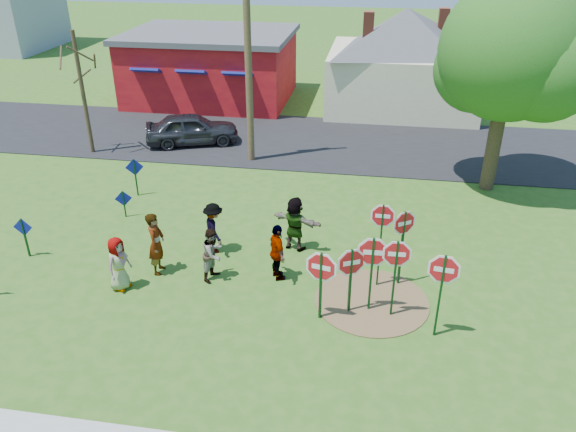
{
  "coord_description": "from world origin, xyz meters",
  "views": [
    {
      "loc": [
        4.23,
        -14.02,
        9.46
      ],
      "look_at": [
        1.84,
        0.75,
        1.58
      ],
      "focal_mm": 35.0,
      "sensor_mm": 36.0,
      "label": 1
    }
  ],
  "objects_px": {
    "stop_sign_a": "(321,272)",
    "stop_sign_c": "(396,262)",
    "stop_sign_d": "(404,230)",
    "utility_pole": "(248,45)",
    "person_a": "(118,264)",
    "person_b": "(156,243)",
    "suv": "(192,129)",
    "leafy_tree": "(513,58)",
    "stop_sign_b": "(382,225)"
  },
  "relations": [
    {
      "from": "person_a",
      "to": "stop_sign_a",
      "type": "bearing_deg",
      "value": -77.99
    },
    {
      "from": "stop_sign_d",
      "to": "utility_pole",
      "type": "relative_size",
      "value": 0.26
    },
    {
      "from": "leafy_tree",
      "to": "stop_sign_c",
      "type": "bearing_deg",
      "value": -113.67
    },
    {
      "from": "stop_sign_b",
      "to": "utility_pole",
      "type": "xyz_separation_m",
      "value": [
        -5.73,
        8.92,
        2.99
      ]
    },
    {
      "from": "person_a",
      "to": "leafy_tree",
      "type": "distance_m",
      "value": 15.24
    },
    {
      "from": "stop_sign_a",
      "to": "stop_sign_b",
      "type": "xyz_separation_m",
      "value": [
        1.48,
        1.76,
        0.56
      ]
    },
    {
      "from": "stop_sign_a",
      "to": "utility_pole",
      "type": "bearing_deg",
      "value": 123.49
    },
    {
      "from": "stop_sign_d",
      "to": "suv",
      "type": "height_order",
      "value": "stop_sign_d"
    },
    {
      "from": "leafy_tree",
      "to": "person_b",
      "type": "bearing_deg",
      "value": -144.06
    },
    {
      "from": "stop_sign_a",
      "to": "leafy_tree",
      "type": "height_order",
      "value": "leafy_tree"
    },
    {
      "from": "utility_pole",
      "to": "leafy_tree",
      "type": "relative_size",
      "value": 1.2
    },
    {
      "from": "stop_sign_b",
      "to": "stop_sign_c",
      "type": "height_order",
      "value": "stop_sign_b"
    },
    {
      "from": "stop_sign_b",
      "to": "person_b",
      "type": "relative_size",
      "value": 1.4
    },
    {
      "from": "person_a",
      "to": "person_b",
      "type": "relative_size",
      "value": 0.84
    },
    {
      "from": "leafy_tree",
      "to": "utility_pole",
      "type": "bearing_deg",
      "value": 172.23
    },
    {
      "from": "utility_pole",
      "to": "leafy_tree",
      "type": "distance_m",
      "value": 10.13
    },
    {
      "from": "stop_sign_d",
      "to": "person_a",
      "type": "relative_size",
      "value": 1.52
    },
    {
      "from": "person_a",
      "to": "suv",
      "type": "height_order",
      "value": "person_a"
    },
    {
      "from": "suv",
      "to": "leafy_tree",
      "type": "distance_m",
      "value": 14.23
    },
    {
      "from": "stop_sign_a",
      "to": "utility_pole",
      "type": "height_order",
      "value": "utility_pole"
    },
    {
      "from": "stop_sign_b",
      "to": "stop_sign_d",
      "type": "distance_m",
      "value": 0.67
    },
    {
      "from": "stop_sign_d",
      "to": "person_a",
      "type": "height_order",
      "value": "stop_sign_d"
    },
    {
      "from": "person_a",
      "to": "stop_sign_b",
      "type": "bearing_deg",
      "value": -63.4
    },
    {
      "from": "person_b",
      "to": "leafy_tree",
      "type": "height_order",
      "value": "leafy_tree"
    },
    {
      "from": "stop_sign_b",
      "to": "stop_sign_c",
      "type": "relative_size",
      "value": 1.13
    },
    {
      "from": "suv",
      "to": "stop_sign_d",
      "type": "bearing_deg",
      "value": -156.74
    },
    {
      "from": "person_a",
      "to": "person_b",
      "type": "xyz_separation_m",
      "value": [
        0.77,
        1.0,
        0.16
      ]
    },
    {
      "from": "utility_pole",
      "to": "leafy_tree",
      "type": "height_order",
      "value": "utility_pole"
    },
    {
      "from": "stop_sign_a",
      "to": "stop_sign_c",
      "type": "relative_size",
      "value": 0.89
    },
    {
      "from": "person_b",
      "to": "utility_pole",
      "type": "xyz_separation_m",
      "value": [
        0.82,
        9.24,
        4.02
      ]
    },
    {
      "from": "leafy_tree",
      "to": "stop_sign_a",
      "type": "bearing_deg",
      "value": -121.87
    },
    {
      "from": "suv",
      "to": "leafy_tree",
      "type": "xyz_separation_m",
      "value": [
        13.23,
        -2.9,
        4.35
      ]
    },
    {
      "from": "stop_sign_c",
      "to": "suv",
      "type": "distance_m",
      "value": 15.08
    },
    {
      "from": "utility_pole",
      "to": "stop_sign_c",
      "type": "bearing_deg",
      "value": -59.18
    },
    {
      "from": "stop_sign_c",
      "to": "person_b",
      "type": "relative_size",
      "value": 1.24
    },
    {
      "from": "stop_sign_b",
      "to": "person_a",
      "type": "xyz_separation_m",
      "value": [
        -7.32,
        -1.31,
        -1.2
      ]
    },
    {
      "from": "stop_sign_c",
      "to": "stop_sign_d",
      "type": "xyz_separation_m",
      "value": [
        0.21,
        1.53,
        0.11
      ]
    },
    {
      "from": "person_a",
      "to": "utility_pole",
      "type": "height_order",
      "value": "utility_pole"
    },
    {
      "from": "person_b",
      "to": "utility_pole",
      "type": "distance_m",
      "value": 10.11
    },
    {
      "from": "leafy_tree",
      "to": "suv",
      "type": "bearing_deg",
      "value": 167.62
    },
    {
      "from": "stop_sign_a",
      "to": "suv",
      "type": "bearing_deg",
      "value": 133.16
    },
    {
      "from": "stop_sign_c",
      "to": "person_b",
      "type": "height_order",
      "value": "stop_sign_c"
    },
    {
      "from": "utility_pole",
      "to": "person_b",
      "type": "bearing_deg",
      "value": -95.05
    },
    {
      "from": "person_a",
      "to": "leafy_tree",
      "type": "bearing_deg",
      "value": -36.22
    },
    {
      "from": "stop_sign_d",
      "to": "person_a",
      "type": "xyz_separation_m",
      "value": [
        -7.93,
        -1.49,
        -0.99
      ]
    },
    {
      "from": "stop_sign_d",
      "to": "person_b",
      "type": "distance_m",
      "value": 7.22
    },
    {
      "from": "stop_sign_a",
      "to": "stop_sign_c",
      "type": "bearing_deg",
      "value": 24.02
    },
    {
      "from": "stop_sign_d",
      "to": "leafy_tree",
      "type": "distance_m",
      "value": 8.89
    },
    {
      "from": "stop_sign_c",
      "to": "utility_pole",
      "type": "relative_size",
      "value": 0.26
    },
    {
      "from": "stop_sign_a",
      "to": "person_a",
      "type": "bearing_deg",
      "value": -172.62
    }
  ]
}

